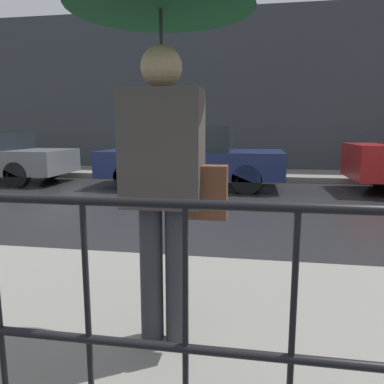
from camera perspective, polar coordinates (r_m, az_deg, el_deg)
name	(u,v)px	position (r m, az deg, el deg)	size (l,w,h in m)	color
ground_plane	(140,203)	(7.32, -7.93, -1.65)	(80.00, 80.00, 0.00)	#262628
sidewalk_far	(182,173)	(11.43, -1.49, 2.88)	(28.00, 2.06, 0.15)	gray
lane_marking	(140,203)	(7.32, -7.93, -1.62)	(25.20, 0.12, 0.01)	gold
building_storefront	(189,93)	(12.56, -0.47, 14.82)	(28.00, 0.30, 5.11)	#383D42
pedestrian	(162,59)	(2.15, -4.53, 19.57)	(1.01, 1.01, 2.12)	#333338
car_navy	(190,156)	(9.14, -0.31, 5.46)	(4.34, 1.88, 1.48)	#19234C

